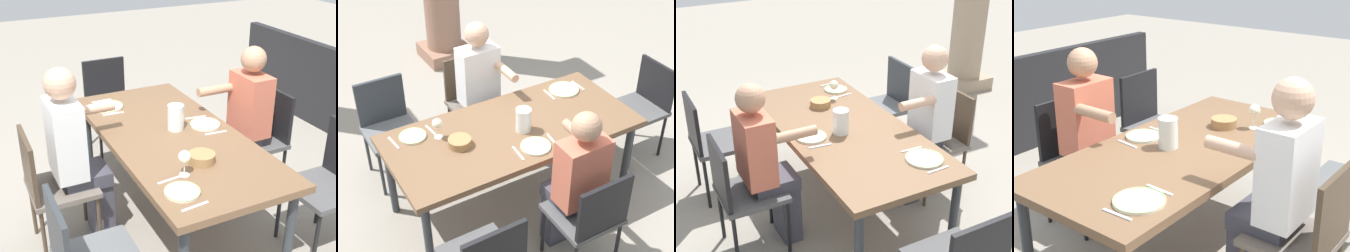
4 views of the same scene
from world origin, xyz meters
The scene contains 20 objects.
ground_plane centered at (0.00, 0.00, 0.00)m, with size 16.00×16.00×0.00m, color gray.
dining_table centered at (0.00, 0.00, 0.68)m, with size 1.94×0.90×0.74m.
chair_west_north centered at (-0.71, 0.87, 0.52)m, with size 0.44×0.44×0.88m.
chair_mid_north centered at (0.10, 0.87, 0.52)m, with size 0.44×0.44×0.89m.
chair_mid_south centered at (0.10, -0.87, 0.52)m, with size 0.44×0.44×0.88m.
chair_head_east centered at (1.39, 0.00, 0.52)m, with size 0.44×0.44×0.88m.
diner_woman_green centered at (0.10, 0.67, 0.70)m, with size 0.35×0.49×1.31m.
diner_man_white centered at (0.10, -0.67, 0.68)m, with size 0.35×0.49×1.27m.
plate_0 centered at (-0.70, 0.28, 0.75)m, with size 0.21×0.21×0.02m.
wine_glass_0 centered at (-0.53, 0.18, 0.86)m, with size 0.08×0.08×0.16m.
fork_0 centered at (-0.85, 0.28, 0.74)m, with size 0.02×0.17×0.01m, color silver.
spoon_0 centered at (-0.55, 0.28, 0.74)m, with size 0.02×0.17×0.01m, color silver.
plate_1 centered at (0.03, -0.29, 0.75)m, with size 0.23×0.23×0.02m.
fork_1 centered at (-0.12, -0.29, 0.74)m, with size 0.02×0.17×0.01m, color silver.
spoon_1 centered at (0.18, -0.29, 0.74)m, with size 0.02×0.17×0.01m, color silver.
plate_2 centered at (0.67, 0.25, 0.75)m, with size 0.26×0.26×0.02m.
fork_2 centered at (0.52, 0.25, 0.74)m, with size 0.02×0.17×0.01m, color silver.
spoon_2 centered at (0.82, 0.25, 0.74)m, with size 0.02×0.17×0.01m, color silver.
water_pitcher centered at (0.06, -0.06, 0.82)m, with size 0.12×0.12×0.19m.
bread_basket centered at (-0.44, 0.01, 0.77)m, with size 0.17×0.17×0.06m, color #9E7547.
Camera 2 is at (-1.65, -2.70, 3.01)m, focal length 54.47 mm.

